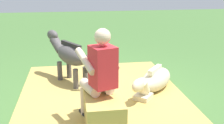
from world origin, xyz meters
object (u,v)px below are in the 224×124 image
object	(u,v)px
pony_standing	(69,54)
pony_lying	(154,81)
person_seated	(99,73)
hay_bale	(104,113)

from	to	relation	value
pony_standing	pony_lying	xyz separation A→B (m)	(-0.62, -1.43, -0.36)
pony_standing	pony_lying	bearing A→B (deg)	-113.60
person_seated	pony_lying	size ratio (longest dim) A/B	1.08
person_seated	pony_standing	xyz separation A→B (m)	(1.58, 0.38, -0.16)
hay_bale	pony_lying	distance (m)	1.50
pony_standing	pony_lying	size ratio (longest dim) A/B	1.00
hay_bale	pony_standing	distance (m)	1.81
person_seated	pony_lying	xyz separation A→B (m)	(0.95, -1.04, -0.52)
person_seated	hay_bale	bearing A→B (deg)	-166.92
person_seated	pony_lying	bearing A→B (deg)	-47.60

